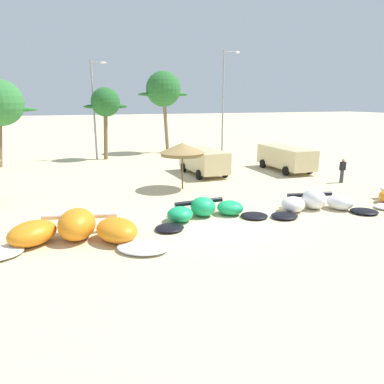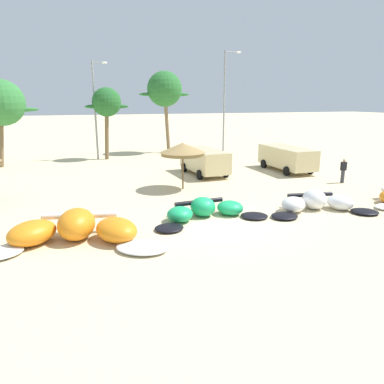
{
  "view_description": "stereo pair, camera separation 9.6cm",
  "coord_description": "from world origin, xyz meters",
  "px_view_note": "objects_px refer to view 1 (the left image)",
  "views": [
    {
      "loc": [
        -6.49,
        -13.98,
        5.34
      ],
      "look_at": [
        -0.57,
        2.0,
        1.0
      ],
      "focal_mm": 33.71,
      "sensor_mm": 36.0,
      "label": 1
    },
    {
      "loc": [
        -6.4,
        -14.02,
        5.34
      ],
      "look_at": [
        -0.57,
        2.0,
        1.0
      ],
      "focal_mm": 33.71,
      "sensor_mm": 36.0,
      "label": 2
    }
  ],
  "objects_px": {
    "palm_left_of_gap": "(105,103)",
    "lamppost_east_center": "(224,97)",
    "beach_umbrella_middle": "(182,149)",
    "parked_van": "(285,157)",
    "person_by_umbrellas": "(342,171)",
    "palm_center_left": "(163,90)",
    "lamppost_west_center": "(95,106)",
    "parked_car_second": "(203,160)",
    "kite_left_of_center": "(206,210)",
    "kite_left": "(75,231)",
    "kite_center": "(317,203)"
  },
  "relations": [
    {
      "from": "kite_left_of_center",
      "to": "palm_center_left",
      "type": "relative_size",
      "value": 0.71
    },
    {
      "from": "beach_umbrella_middle",
      "to": "lamppost_west_center",
      "type": "bearing_deg",
      "value": 104.6
    },
    {
      "from": "palm_left_of_gap",
      "to": "beach_umbrella_middle",
      "type": "bearing_deg",
      "value": -78.73
    },
    {
      "from": "person_by_umbrellas",
      "to": "kite_left_of_center",
      "type": "bearing_deg",
      "value": -161.86
    },
    {
      "from": "kite_left",
      "to": "kite_left_of_center",
      "type": "xyz_separation_m",
      "value": [
        5.87,
        1.05,
        -0.11
      ]
    },
    {
      "from": "parked_van",
      "to": "lamppost_east_center",
      "type": "height_order",
      "value": "lamppost_east_center"
    },
    {
      "from": "kite_left_of_center",
      "to": "lamppost_west_center",
      "type": "xyz_separation_m",
      "value": [
        -2.8,
        19.62,
        4.51
      ]
    },
    {
      "from": "kite_left_of_center",
      "to": "parked_car_second",
      "type": "distance_m",
      "value": 10.33
    },
    {
      "from": "lamppost_west_center",
      "to": "lamppost_east_center",
      "type": "xyz_separation_m",
      "value": [
        13.14,
        0.48,
        0.82
      ]
    },
    {
      "from": "kite_left",
      "to": "parked_car_second",
      "type": "xyz_separation_m",
      "value": [
        9.61,
        10.65,
        0.62
      ]
    },
    {
      "from": "beach_umbrella_middle",
      "to": "palm_center_left",
      "type": "bearing_deg",
      "value": 77.8
    },
    {
      "from": "parked_van",
      "to": "beach_umbrella_middle",
      "type": "bearing_deg",
      "value": -162.24
    },
    {
      "from": "palm_left_of_gap",
      "to": "lamppost_east_center",
      "type": "bearing_deg",
      "value": 3.86
    },
    {
      "from": "lamppost_west_center",
      "to": "person_by_umbrellas",
      "type": "bearing_deg",
      "value": -48.32
    },
    {
      "from": "parked_car_second",
      "to": "lamppost_west_center",
      "type": "relative_size",
      "value": 0.57
    },
    {
      "from": "kite_left",
      "to": "kite_center",
      "type": "height_order",
      "value": "kite_left"
    },
    {
      "from": "palm_center_left",
      "to": "beach_umbrella_middle",
      "type": "bearing_deg",
      "value": -102.2
    },
    {
      "from": "parked_car_second",
      "to": "lamppost_west_center",
      "type": "xyz_separation_m",
      "value": [
        -6.55,
        10.02,
        3.78
      ]
    },
    {
      "from": "kite_left",
      "to": "beach_umbrella_middle",
      "type": "bearing_deg",
      "value": 45.43
    },
    {
      "from": "beach_umbrella_middle",
      "to": "parked_van",
      "type": "height_order",
      "value": "beach_umbrella_middle"
    },
    {
      "from": "kite_left_of_center",
      "to": "kite_center",
      "type": "height_order",
      "value": "kite_center"
    },
    {
      "from": "parked_car_second",
      "to": "palm_center_left",
      "type": "xyz_separation_m",
      "value": [
        0.51,
        12.04,
        5.3
      ]
    },
    {
      "from": "kite_left",
      "to": "lamppost_west_center",
      "type": "relative_size",
      "value": 0.83
    },
    {
      "from": "parked_car_second",
      "to": "lamppost_east_center",
      "type": "xyz_separation_m",
      "value": [
        6.59,
        10.51,
        4.59
      ]
    },
    {
      "from": "kite_center",
      "to": "palm_center_left",
      "type": "bearing_deg",
      "value": 93.55
    },
    {
      "from": "lamppost_west_center",
      "to": "kite_left_of_center",
      "type": "bearing_deg",
      "value": -81.87
    },
    {
      "from": "beach_umbrella_middle",
      "to": "parked_van",
      "type": "bearing_deg",
      "value": 17.76
    },
    {
      "from": "person_by_umbrellas",
      "to": "palm_center_left",
      "type": "xyz_separation_m",
      "value": [
        -7.1,
        17.92,
        5.58
      ]
    },
    {
      "from": "parked_car_second",
      "to": "lamppost_west_center",
      "type": "bearing_deg",
      "value": 123.15
    },
    {
      "from": "palm_left_of_gap",
      "to": "person_by_umbrellas",
      "type": "bearing_deg",
      "value": -49.61
    },
    {
      "from": "kite_center",
      "to": "palm_left_of_gap",
      "type": "height_order",
      "value": "palm_left_of_gap"
    },
    {
      "from": "kite_left_of_center",
      "to": "palm_left_of_gap",
      "type": "relative_size",
      "value": 0.89
    },
    {
      "from": "beach_umbrella_middle",
      "to": "lamppost_west_center",
      "type": "distance_m",
      "value": 14.55
    },
    {
      "from": "kite_left_of_center",
      "to": "lamppost_east_center",
      "type": "relative_size",
      "value": 0.57
    },
    {
      "from": "kite_left",
      "to": "palm_left_of_gap",
      "type": "xyz_separation_m",
      "value": [
        3.99,
        20.33,
        4.63
      ]
    },
    {
      "from": "kite_left_of_center",
      "to": "parked_van",
      "type": "relative_size",
      "value": 1.08
    },
    {
      "from": "parked_van",
      "to": "lamppost_east_center",
      "type": "bearing_deg",
      "value": 89.89
    },
    {
      "from": "kite_center",
      "to": "beach_umbrella_middle",
      "type": "relative_size",
      "value": 1.97
    },
    {
      "from": "parked_van",
      "to": "lamppost_west_center",
      "type": "bearing_deg",
      "value": 140.41
    },
    {
      "from": "person_by_umbrellas",
      "to": "lamppost_west_center",
      "type": "distance_m",
      "value": 21.67
    },
    {
      "from": "kite_left_of_center",
      "to": "parked_car_second",
      "type": "height_order",
      "value": "parked_car_second"
    },
    {
      "from": "kite_left_of_center",
      "to": "palm_center_left",
      "type": "bearing_deg",
      "value": 78.88
    },
    {
      "from": "parked_van",
      "to": "palm_left_of_gap",
      "type": "bearing_deg",
      "value": 139.26
    },
    {
      "from": "kite_left_of_center",
      "to": "lamppost_east_center",
      "type": "xyz_separation_m",
      "value": [
        10.33,
        20.11,
        5.33
      ]
    },
    {
      "from": "parked_van",
      "to": "palm_left_of_gap",
      "type": "xyz_separation_m",
      "value": [
        -12.2,
        10.51,
        4.0
      ]
    },
    {
      "from": "beach_umbrella_middle",
      "to": "parked_van",
      "type": "distance_m",
      "value": 10.07
    },
    {
      "from": "kite_left",
      "to": "parked_van",
      "type": "relative_size",
      "value": 1.35
    },
    {
      "from": "beach_umbrella_middle",
      "to": "palm_center_left",
      "type": "xyz_separation_m",
      "value": [
        3.44,
        15.9,
        3.92
      ]
    },
    {
      "from": "palm_center_left",
      "to": "parked_van",
      "type": "bearing_deg",
      "value": -64.77
    },
    {
      "from": "beach_umbrella_middle",
      "to": "palm_left_of_gap",
      "type": "xyz_separation_m",
      "value": [
        -2.7,
        13.55,
        2.61
      ]
    }
  ]
}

